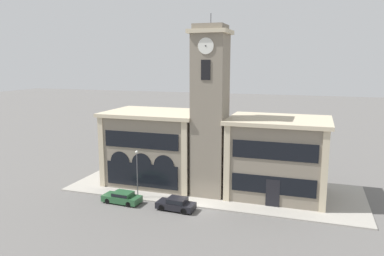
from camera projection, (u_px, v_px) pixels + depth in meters
The scene contains 8 objects.
ground_plane at pixel (198, 208), 41.21m from camera, with size 300.00×300.00×0.00m, color #605E5B.
sidewalk_kerb at pixel (214, 188), 47.32m from camera, with size 35.96×13.10×0.15m.
clock_tower at pixel (210, 112), 43.74m from camera, with size 4.48×4.48×21.23m.
town_hall_left_wing at pixel (155, 147), 49.30m from camera, with size 12.49×9.10×9.54m.
town_hall_right_wing at pixel (278, 157), 44.41m from camera, with size 11.82×9.10×9.37m.
parked_car_near at pixel (122, 197), 42.55m from camera, with size 4.51×2.10×1.33m.
parked_car_mid at pixel (176, 204), 40.50m from camera, with size 4.26×2.07×1.39m.
street_lamp at pixel (137, 167), 43.48m from camera, with size 0.36×0.36×5.64m.
Camera 1 is at (11.67, -37.27, 15.87)m, focal length 35.00 mm.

